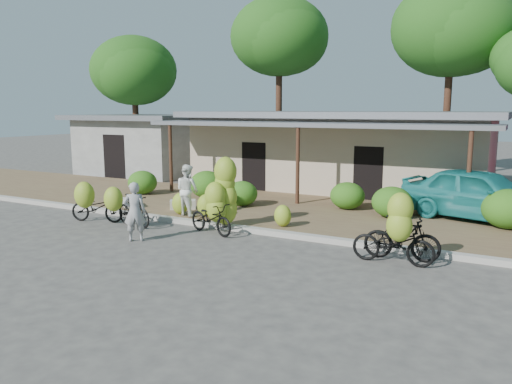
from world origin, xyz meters
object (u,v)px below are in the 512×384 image
at_px(tree_far_center, 277,35).
at_px(bystander, 187,190).
at_px(tree_back_left, 133,69).
at_px(bike_center, 219,203).
at_px(bike_far_left, 94,205).
at_px(bike_left, 129,208).
at_px(teal_van, 480,194).
at_px(bike_right, 401,232).
at_px(sack_far, 129,203).
at_px(vendor, 135,212).
at_px(bike_far_right, 393,243).
at_px(sack_near, 183,204).
at_px(tree_center_right, 448,27).

height_order(tree_far_center, bystander, tree_far_center).
bearing_deg(tree_back_left, bike_center, -40.95).
relative_size(tree_far_center, bike_far_left, 5.30).
bearing_deg(bike_far_left, tree_back_left, 21.40).
distance_m(bike_left, teal_van, 10.53).
xyz_separation_m(bike_right, sack_far, (-9.57, 1.62, -0.45)).
bearing_deg(vendor, bike_left, -78.76).
xyz_separation_m(bike_far_right, sack_near, (-7.58, 2.37, -0.21)).
xyz_separation_m(tree_center_right, bike_left, (-6.44, -15.72, -6.80)).
bearing_deg(bike_center, sack_far, 92.75).
relative_size(bike_far_left, bike_left, 1.10).
xyz_separation_m(bike_far_right, sack_far, (-9.43, 1.79, -0.22)).
xyz_separation_m(tree_back_left, teal_van, (19.64, -6.91, -4.87)).
bearing_deg(bike_far_right, sack_far, 77.77).
bearing_deg(bike_left, sack_far, 56.88).
bearing_deg(bystander, bike_center, 164.46).
height_order(tree_far_center, bike_far_right, tree_far_center).
bearing_deg(tree_far_center, bike_far_left, -85.40).
xyz_separation_m(bike_center, teal_van, (6.43, 4.55, 0.07)).
bearing_deg(vendor, tree_back_left, -84.94).
bearing_deg(tree_far_center, bystander, -75.73).
distance_m(bike_far_right, teal_van, 5.40).
bearing_deg(tree_back_left, tree_center_right, 11.63).
distance_m(tree_back_left, sack_near, 15.47).
bearing_deg(bike_far_right, teal_van, -16.40).
bearing_deg(bike_right, bystander, 72.83).
xyz_separation_m(bike_right, vendor, (-6.59, -1.41, 0.08)).
bearing_deg(tree_far_center, bike_far_right, -55.85).
bearing_deg(bike_left, teal_van, -45.23).
bearing_deg(sack_near, tree_center_right, 64.48).
distance_m(bike_center, bike_right, 5.20).
xyz_separation_m(tree_far_center, bike_far_left, (1.23, -15.30, -6.98)).
height_order(bike_left, sack_far, bike_left).
height_order(tree_center_right, bike_center, tree_center_right).
bearing_deg(sack_far, bike_center, -14.54).
xyz_separation_m(tree_center_right, bike_far_right, (1.26, -15.62, -6.90)).
distance_m(bystander, teal_van, 8.96).
distance_m(bike_far_right, vendor, 6.58).
relative_size(bike_center, sack_far, 2.84).
relative_size(bike_left, bystander, 1.02).
bearing_deg(teal_van, bike_left, 136.48).
xyz_separation_m(bike_far_left, bike_right, (9.16, 0.35, 0.14)).
distance_m(sack_near, sack_far, 1.94).
height_order(tree_center_right, bike_far_right, tree_center_right).
bearing_deg(sack_far, bystander, -4.07).
bearing_deg(bike_right, sack_near, 68.55).
xyz_separation_m(bike_far_left, bike_far_right, (9.03, 0.18, -0.08)).
bearing_deg(tree_back_left, teal_van, -19.39).
distance_m(tree_back_left, teal_van, 21.39).
relative_size(bike_left, bike_right, 0.93).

